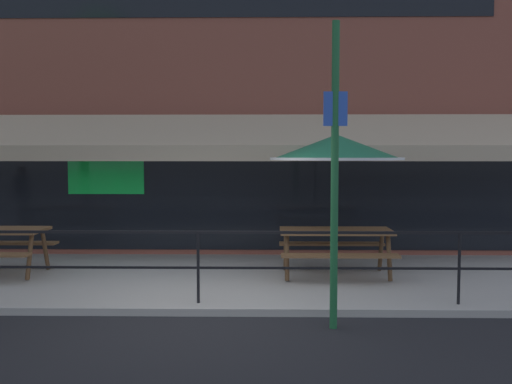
% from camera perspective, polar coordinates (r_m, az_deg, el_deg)
% --- Properties ---
extents(ground_plane, '(120.00, 120.00, 0.00)m').
position_cam_1_polar(ground_plane, '(7.52, -6.05, -12.29)').
color(ground_plane, black).
extents(patio_deck, '(15.00, 4.00, 0.10)m').
position_cam_1_polar(patio_deck, '(9.44, -4.54, -8.65)').
color(patio_deck, '#ADA89E').
rests_on(patio_deck, ground).
extents(restaurant_building, '(15.00, 1.60, 7.73)m').
position_cam_1_polar(restaurant_building, '(11.57, -3.55, 12.51)').
color(restaurant_building, brown).
rests_on(restaurant_building, ground).
extents(patio_railing, '(13.84, 0.04, 0.97)m').
position_cam_1_polar(patio_railing, '(7.63, -5.82, -5.90)').
color(patio_railing, black).
rests_on(patio_railing, patio_deck).
extents(picnic_table_centre, '(1.80, 1.42, 0.76)m').
position_cam_1_polar(picnic_table_centre, '(9.36, 7.97, -4.70)').
color(picnic_table_centre, brown).
rests_on(picnic_table_centre, patio_deck).
extents(patio_umbrella_centre, '(2.14, 2.14, 2.38)m').
position_cam_1_polar(patio_umbrella_centre, '(9.27, 8.04, 4.36)').
color(patio_umbrella_centre, '#B7B2A8').
rests_on(patio_umbrella_centre, patio_deck).
extents(street_sign_pole, '(0.28, 0.09, 3.63)m').
position_cam_1_polar(street_sign_pole, '(6.77, 7.87, 1.97)').
color(street_sign_pole, '#1E6033').
rests_on(street_sign_pole, ground).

